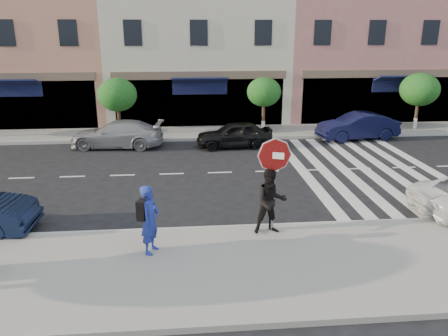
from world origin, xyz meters
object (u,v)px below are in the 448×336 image
Objects in this scene: stop_sign at (274,165)px; car_far_left at (117,134)px; car_far_right at (358,126)px; photographer at (150,219)px; walker at (271,202)px; car_far_mid at (234,135)px.

stop_sign is 12.06m from car_far_left.
stop_sign is at bearing -39.43° from car_far_right.
stop_sign reaches higher than photographer.
car_far_left is (-5.79, 10.56, -0.43)m from walker.
photographer is 11.41m from car_far_mid.
stop_sign is at bearing -54.82° from photographer.
car_far_mid is 0.88× the size of car_far_right.
walker reaches higher than car_far_left.
walker is (3.29, 0.85, 0.03)m from photographer.
car_far_mid is (0.01, 9.91, -1.48)m from stop_sign.
stop_sign reaches higher than car_far_right.
stop_sign is 1.50× the size of photographer.
car_far_left is 1.06× the size of car_far_right.
car_far_right is (6.79, 1.06, 0.06)m from car_far_mid.
walker is 0.44× the size of car_far_right.
car_far_left is at bearing -98.41° from car_far_mid.
car_far_right is at bearing 76.95° from stop_sign.
stop_sign is at bearing 34.92° from car_far_left.
car_far_mid is at bearing -88.78° from car_far_right.
walker is 0.50× the size of car_far_mid.
photographer is 0.40× the size of car_far_left.
walker is 12.05m from car_far_left.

